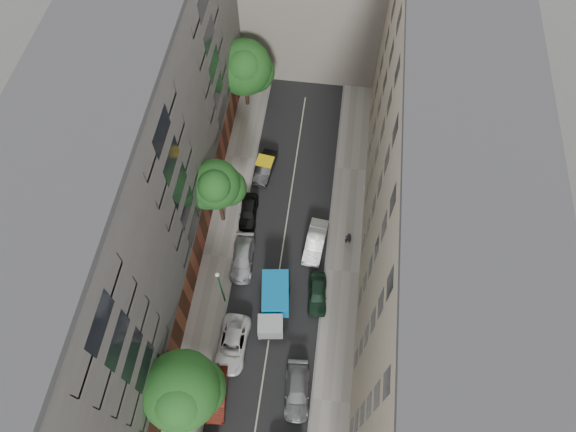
% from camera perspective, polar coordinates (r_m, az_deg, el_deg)
% --- Properties ---
extents(ground, '(120.00, 120.00, 0.00)m').
position_cam_1_polar(ground, '(45.70, -0.87, -5.37)').
color(ground, '#4C4C49').
rests_on(ground, ground).
extents(road_surface, '(8.00, 44.00, 0.02)m').
position_cam_1_polar(road_surface, '(45.69, -0.87, -5.37)').
color(road_surface, black).
rests_on(road_surface, ground).
extents(sidewalk_left, '(3.00, 44.00, 0.15)m').
position_cam_1_polar(sidewalk_left, '(46.33, -7.64, -4.48)').
color(sidewalk_left, gray).
rests_on(sidewalk_left, ground).
extents(sidewalk_right, '(3.00, 44.00, 0.15)m').
position_cam_1_polar(sidewalk_right, '(45.58, 6.03, -6.12)').
color(sidewalk_right, gray).
rests_on(sidewalk_right, ground).
extents(building_left, '(8.00, 44.00, 20.00)m').
position_cam_1_polar(building_left, '(39.31, -17.18, 2.79)').
color(building_left, '#4C4A47').
rests_on(building_left, ground).
extents(building_right, '(8.00, 44.00, 20.00)m').
position_cam_1_polar(building_right, '(37.52, 15.81, -0.86)').
color(building_right, tan).
rests_on(building_right, ground).
extents(tarp_truck, '(2.79, 5.63, 2.49)m').
position_cam_1_polar(tarp_truck, '(42.86, -1.56, -9.70)').
color(tarp_truck, black).
rests_on(tarp_truck, ground).
extents(car_left_1, '(1.94, 4.40, 1.41)m').
position_cam_1_polar(car_left_1, '(41.99, -7.96, -19.02)').
color(car_left_1, '#4F180F').
rests_on(car_left_1, ground).
extents(car_left_2, '(2.42, 5.06, 1.39)m').
position_cam_1_polar(car_left_2, '(42.75, -6.19, -13.99)').
color(car_left_2, silver).
rests_on(car_left_2, ground).
extents(car_left_3, '(2.13, 4.73, 1.35)m').
position_cam_1_polar(car_left_3, '(45.35, -5.08, -4.74)').
color(car_left_3, '#B2B2B7').
rests_on(car_left_3, ground).
extents(car_left_4, '(1.74, 3.95, 1.32)m').
position_cam_1_polar(car_left_4, '(47.56, -4.42, 0.52)').
color(car_left_4, black).
rests_on(car_left_4, ground).
extents(car_left_5, '(1.97, 4.23, 1.34)m').
position_cam_1_polar(car_left_5, '(50.13, -2.54, 5.42)').
color(car_left_5, black).
rests_on(car_left_5, ground).
extents(car_right_1, '(2.25, 4.72, 1.33)m').
position_cam_1_polar(car_right_1, '(41.72, 1.01, -18.90)').
color(car_right_1, slate).
rests_on(car_right_1, ground).
extents(car_right_2, '(1.88, 4.04, 1.34)m').
position_cam_1_polar(car_right_2, '(43.97, 3.28, -8.61)').
color(car_right_2, black).
rests_on(car_right_2, ground).
extents(car_right_3, '(2.02, 4.66, 1.49)m').
position_cam_1_polar(car_right_3, '(45.88, 3.06, -2.88)').
color(car_right_3, silver).
rests_on(car_right_3, ground).
extents(tree_near, '(5.75, 5.54, 7.86)m').
position_cam_1_polar(tree_near, '(37.88, -11.66, -18.62)').
color(tree_near, '#382619').
rests_on(tree_near, sidewalk_left).
extents(tree_mid, '(4.68, 4.31, 8.27)m').
position_cam_1_polar(tree_mid, '(43.11, -7.94, 3.25)').
color(tree_mid, '#382619').
rests_on(tree_mid, sidewalk_left).
extents(tree_far, '(5.74, 5.53, 7.94)m').
position_cam_1_polar(tree_far, '(52.36, -4.82, 15.94)').
color(tree_far, '#382619').
rests_on(tree_far, sidewalk_left).
extents(lamp_post, '(0.36, 0.36, 5.73)m').
position_cam_1_polar(lamp_post, '(41.25, -7.55, -7.56)').
color(lamp_post, '#1B5F2E').
rests_on(lamp_post, sidewalk_left).
extents(pedestrian, '(0.66, 0.47, 1.70)m').
position_cam_1_polar(pedestrian, '(46.00, 6.71, -2.48)').
color(pedestrian, black).
rests_on(pedestrian, sidewalk_right).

